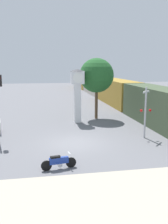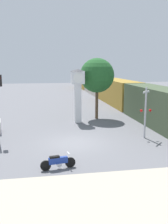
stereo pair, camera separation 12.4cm
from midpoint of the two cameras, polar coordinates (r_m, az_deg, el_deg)
ground_plane at (r=17.83m, az=-2.29°, el=-7.04°), size 120.00×120.00×0.00m
sidewalk_strip at (r=10.30m, az=4.57°, el=-20.83°), size 36.00×6.00×0.10m
motorcycle at (r=13.48m, az=-6.06°, el=-11.27°), size 1.88×0.50×0.84m
clock_tower at (r=23.56m, az=-1.68°, el=5.66°), size 1.41×1.41×5.07m
freight_train at (r=41.55m, az=4.73°, el=5.51°), size 2.80×51.27×3.40m
railroad_crossing_signal at (r=19.07m, az=13.68°, el=0.32°), size 0.90×0.82×3.84m
street_tree at (r=25.20m, az=2.74°, el=8.31°), size 3.44×3.44×6.13m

